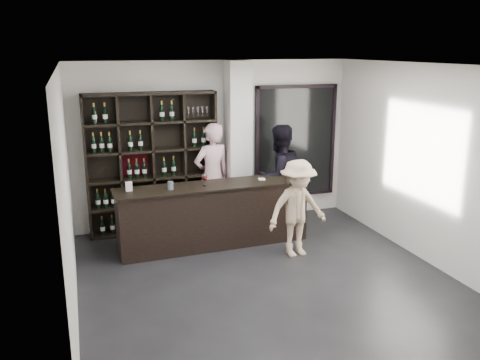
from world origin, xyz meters
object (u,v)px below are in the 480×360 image
object	(u,v)px
customer	(297,208)
wine_shelf	(152,164)
taster_pink	(212,176)
tasting_counter	(214,215)
taster_black	(279,177)

from	to	relation	value
customer	wine_shelf	bearing A→B (deg)	130.72
taster_pink	customer	world-z (taller)	taster_pink
tasting_counter	wine_shelf	bearing A→B (deg)	126.96
taster_black	customer	xyz separation A→B (m)	(-0.20, -1.23, -0.17)
customer	taster_black	bearing A→B (deg)	74.23
wine_shelf	taster_pink	size ratio (longest dim) A/B	1.28
tasting_counter	taster_black	size ratio (longest dim) A/B	1.68
taster_black	wine_shelf	bearing A→B (deg)	-27.20
wine_shelf	taster_pink	xyz separation A→B (m)	(1.00, -0.17, -0.26)
taster_black	customer	bearing A→B (deg)	67.67
wine_shelf	tasting_counter	xyz separation A→B (m)	(0.80, -0.99, -0.69)
taster_pink	taster_black	xyz separation A→B (m)	(1.10, -0.36, -0.01)
wine_shelf	tasting_counter	distance (m)	1.44
wine_shelf	customer	bearing A→B (deg)	-42.75
taster_black	tasting_counter	bearing A→B (deg)	6.32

